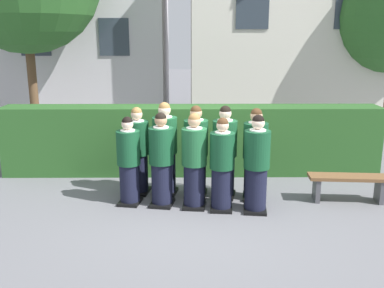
{
  "coord_description": "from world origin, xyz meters",
  "views": [
    {
      "loc": [
        -0.06,
        -7.03,
        2.91
      ],
      "look_at": [
        0.0,
        0.28,
        1.05
      ],
      "focal_mm": 40.64,
      "sensor_mm": 36.0,
      "label": 1
    }
  ],
  "objects": [
    {
      "name": "school_building_main",
      "position": [
        3.04,
        7.09,
        3.88
      ],
      "size": [
        6.37,
        3.8,
        7.58
      ],
      "color": "beige",
      "rests_on": "ground"
    },
    {
      "name": "student_front_row_0",
      "position": [
        -1.1,
        0.18,
        0.74
      ],
      "size": [
        0.43,
        0.5,
        1.56
      ],
      "color": "black",
      "rests_on": "ground"
    },
    {
      "name": "student_front_row_2",
      "position": [
        0.04,
        0.02,
        0.78
      ],
      "size": [
        0.43,
        0.54,
        1.64
      ],
      "color": "black",
      "rests_on": "ground"
    },
    {
      "name": "student_rear_row_0",
      "position": [
        -1.0,
        0.7,
        0.78
      ],
      "size": [
        0.44,
        0.52,
        1.63
      ],
      "color": "black",
      "rests_on": "ground"
    },
    {
      "name": "hedge",
      "position": [
        0.0,
        1.92,
        0.72
      ],
      "size": [
        7.88,
        0.7,
        1.44
      ],
      "color": "#285623",
      "rests_on": "ground"
    },
    {
      "name": "student_front_row_4",
      "position": [
        1.06,
        -0.18,
        0.79
      ],
      "size": [
        0.44,
        0.52,
        1.65
      ],
      "color": "black",
      "rests_on": "ground"
    },
    {
      "name": "student_front_row_3",
      "position": [
        0.5,
        -0.1,
        0.76
      ],
      "size": [
        0.41,
        0.48,
        1.59
      ],
      "color": "black",
      "rests_on": "ground"
    },
    {
      "name": "student_rear_row_1",
      "position": [
        -0.49,
        0.66,
        0.82
      ],
      "size": [
        0.48,
        0.55,
        1.73
      ],
      "color": "black",
      "rests_on": "ground"
    },
    {
      "name": "student_front_row_1",
      "position": [
        -0.52,
        0.11,
        0.78
      ],
      "size": [
        0.45,
        0.53,
        1.64
      ],
      "color": "black",
      "rests_on": "ground"
    },
    {
      "name": "wooden_bench",
      "position": [
        2.78,
        0.23,
        0.35
      ],
      "size": [
        1.42,
        0.46,
        0.48
      ],
      "color": "brown",
      "rests_on": "ground"
    },
    {
      "name": "student_rear_row_3",
      "position": [
        0.59,
        0.5,
        0.8
      ],
      "size": [
        0.48,
        0.57,
        1.69
      ],
      "color": "black",
      "rests_on": "ground"
    },
    {
      "name": "student_rear_row_4",
      "position": [
        1.12,
        0.39,
        0.79
      ],
      "size": [
        0.45,
        0.55,
        1.66
      ],
      "color": "black",
      "rests_on": "ground"
    },
    {
      "name": "school_building_annex",
      "position": [
        -3.47,
        8.43,
        3.13
      ],
      "size": [
        5.57,
        4.3,
        6.11
      ],
      "color": "silver",
      "rests_on": "ground"
    },
    {
      "name": "ground_plane",
      "position": [
        0.0,
        0.0,
        0.0
      ],
      "size": [
        60.0,
        60.0,
        0.0
      ],
      "primitive_type": "plane",
      "color": "slate"
    },
    {
      "name": "student_rear_row_2",
      "position": [
        0.07,
        0.57,
        0.8
      ],
      "size": [
        0.45,
        0.53,
        1.68
      ],
      "color": "black",
      "rests_on": "ground"
    }
  ]
}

